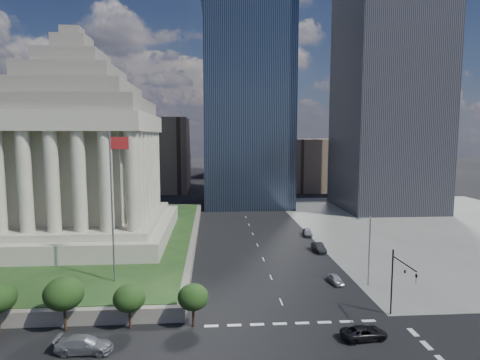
{
  "coord_description": "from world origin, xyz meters",
  "views": [
    {
      "loc": [
        -8.78,
        -29.19,
        21.37
      ],
      "look_at": [
        -5.31,
        20.39,
        15.85
      ],
      "focal_mm": 30.0,
      "sensor_mm": 36.0,
      "label": 1
    }
  ],
  "objects": [
    {
      "name": "parked_sedan_far",
      "position": [
        11.5,
        53.65,
        0.77
      ],
      "size": [
        2.28,
        4.68,
        1.54
      ],
      "primitive_type": "imported",
      "rotation": [
        0.0,
        0.0,
        -0.1
      ],
      "color": "slate",
      "rests_on": "ground"
    },
    {
      "name": "pickup_truck",
      "position": [
        7.13,
        10.0,
        0.68
      ],
      "size": [
        5.15,
        2.87,
        1.36
      ],
      "primitive_type": "imported",
      "rotation": [
        0.0,
        0.0,
        1.7
      ],
      "color": "black",
      "rests_on": "ground"
    },
    {
      "name": "flagpole",
      "position": [
        -21.83,
        24.0,
        13.11
      ],
      "size": [
        2.52,
        0.24,
        20.0
      ],
      "color": "slate",
      "rests_on": "plaza_lawn"
    },
    {
      "name": "suv_grey",
      "position": [
        -21.55,
        9.38,
        0.82
      ],
      "size": [
        2.54,
        5.72,
        1.63
      ],
      "primitive_type": "imported",
      "rotation": [
        0.0,
        0.0,
        1.52
      ],
      "color": "slate",
      "rests_on": "ground"
    },
    {
      "name": "building_filler_nw",
      "position": [
        -30.0,
        130.0,
        14.0
      ],
      "size": [
        24.0,
        30.0,
        28.0
      ],
      "primitive_type": "cube",
      "color": "brown",
      "rests_on": "ground"
    },
    {
      "name": "highrise_ne",
      "position": [
        42.0,
        85.0,
        50.0
      ],
      "size": [
        26.0,
        28.0,
        100.0
      ],
      "primitive_type": "cube",
      "color": "black",
      "rests_on": "ground"
    },
    {
      "name": "plaza_lawn",
      "position": [
        -45.0,
        50.0,
        1.85
      ],
      "size": [
        64.0,
        68.0,
        0.1
      ],
      "primitive_type": "cube",
      "color": "#1E3C18",
      "rests_on": "plaza_terrace"
    },
    {
      "name": "parked_sedan_mid",
      "position": [
        10.83,
        41.88,
        0.77
      ],
      "size": [
        4.76,
        1.89,
        1.54
      ],
      "primitive_type": "imported",
      "rotation": [
        0.0,
        0.0,
        0.06
      ],
      "color": "black",
      "rests_on": "ground"
    },
    {
      "name": "street_lamp_north",
      "position": [
        13.33,
        25.0,
        5.66
      ],
      "size": [
        2.13,
        0.22,
        10.0
      ],
      "color": "slate",
      "rests_on": "ground"
    },
    {
      "name": "ground",
      "position": [
        0.0,
        100.0,
        0.0
      ],
      "size": [
        500.0,
        500.0,
        0.0
      ],
      "primitive_type": "plane",
      "color": "black",
      "rests_on": "ground"
    },
    {
      "name": "sidewalk_ne",
      "position": [
        46.0,
        60.0,
        0.01
      ],
      "size": [
        68.0,
        90.0,
        0.03
      ],
      "primitive_type": "cube",
      "color": "slate",
      "rests_on": "ground"
    },
    {
      "name": "parked_sedan_near",
      "position": [
        9.0,
        25.85,
        0.62
      ],
      "size": [
        3.73,
        1.79,
        1.23
      ],
      "primitive_type": "imported",
      "rotation": [
        0.0,
        0.0,
        0.09
      ],
      "color": "#9FA2A7",
      "rests_on": "ground"
    },
    {
      "name": "building_filler_ne",
      "position": [
        32.0,
        130.0,
        10.0
      ],
      "size": [
        20.0,
        30.0,
        20.0
      ],
      "primitive_type": "cube",
      "color": "brown",
      "rests_on": "ground"
    },
    {
      "name": "midrise_glass",
      "position": [
        2.0,
        95.0,
        30.0
      ],
      "size": [
        26.0,
        26.0,
        60.0
      ],
      "primitive_type": "cube",
      "color": "black",
      "rests_on": "ground"
    },
    {
      "name": "traffic_signal_ne",
      "position": [
        12.5,
        13.7,
        5.25
      ],
      "size": [
        0.3,
        5.74,
        8.0
      ],
      "color": "black",
      "rests_on": "ground"
    },
    {
      "name": "war_memorial",
      "position": [
        -34.0,
        48.0,
        21.4
      ],
      "size": [
        34.0,
        34.0,
        39.0
      ],
      "primitive_type": null,
      "color": "#A39D88",
      "rests_on": "plaza_lawn"
    },
    {
      "name": "plaza_terrace",
      "position": [
        -45.0,
        50.0,
        0.9
      ],
      "size": [
        66.0,
        70.0,
        1.8
      ],
      "primitive_type": "cube",
      "color": "slate",
      "rests_on": "ground"
    }
  ]
}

